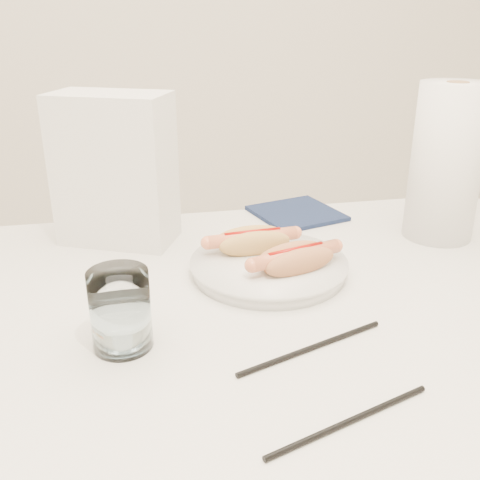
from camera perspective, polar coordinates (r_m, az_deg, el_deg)
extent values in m
cube|color=silver|center=(0.79, 0.88, -8.20)|extent=(1.20, 0.80, 0.04)
cylinder|color=silver|center=(1.45, 19.50, -11.48)|extent=(0.04, 0.04, 0.71)
cylinder|color=silver|center=(0.87, 2.96, -2.89)|extent=(0.29, 0.29, 0.02)
ellipsoid|color=tan|center=(0.88, 1.55, -0.38)|extent=(0.12, 0.04, 0.04)
ellipsoid|color=tan|center=(0.91, 1.02, 0.27)|extent=(0.12, 0.04, 0.04)
ellipsoid|color=tan|center=(0.90, 1.27, -0.60)|extent=(0.11, 0.05, 0.02)
cylinder|color=#EC7E53|center=(0.89, 1.28, 0.25)|extent=(0.15, 0.04, 0.02)
cylinder|color=#990A05|center=(0.89, 1.29, 0.81)|extent=(0.09, 0.02, 0.01)
ellipsoid|color=#BE784A|center=(0.83, 6.23, -2.24)|extent=(0.12, 0.06, 0.04)
ellipsoid|color=#BE784A|center=(0.85, 5.20, -1.55)|extent=(0.12, 0.06, 0.04)
ellipsoid|color=#BE784A|center=(0.84, 5.68, -2.47)|extent=(0.12, 0.07, 0.02)
cylinder|color=#D9744C|center=(0.84, 5.72, -1.57)|extent=(0.15, 0.06, 0.02)
cylinder|color=#990A05|center=(0.83, 5.75, -0.98)|extent=(0.09, 0.03, 0.01)
cylinder|color=silver|center=(0.69, -12.19, -7.04)|extent=(0.07, 0.07, 0.10)
cylinder|color=black|center=(0.70, 7.40, -10.91)|extent=(0.21, 0.08, 0.01)
cylinder|color=black|center=(0.60, 11.25, -17.76)|extent=(0.20, 0.07, 0.01)
cube|color=silver|center=(0.99, -12.74, 7.06)|extent=(0.22, 0.18, 0.26)
cube|color=#131D3B|center=(1.13, 5.82, 2.75)|extent=(0.19, 0.19, 0.01)
cylinder|color=white|center=(1.04, 20.43, 7.43)|extent=(0.16, 0.16, 0.27)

